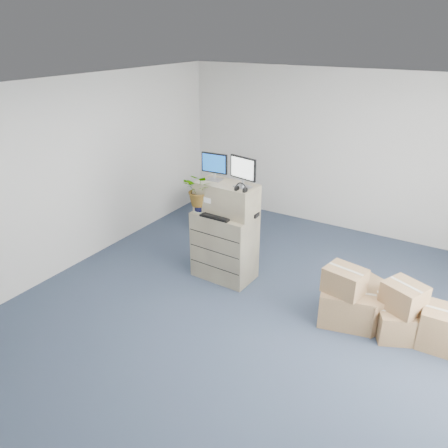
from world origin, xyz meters
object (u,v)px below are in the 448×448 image
Objects in this scene: keyboard at (216,217)px; filing_cabinet_lower at (225,246)px; potted_plant at (200,194)px; monitor_right at (243,170)px; monitor_left at (214,165)px; water_bottle at (230,206)px; office_chair at (229,206)px.

filing_cabinet_lower is at bearing 81.27° from keyboard.
monitor_right is at bearing 11.67° from potted_plant.
monitor_left is at bearing 55.57° from potted_plant.
monitor_right reaches higher than filing_cabinet_lower.
monitor_right reaches higher than potted_plant.
keyboard is 0.92× the size of potted_plant.
office_chair is at bearing 121.04° from water_bottle.
potted_plant reaches higher than office_chair.
filing_cabinet_lower is 1.18m from monitor_left.
water_bottle is 2.00m from office_chair.
office_chair is (-0.90, 1.63, -0.12)m from filing_cabinet_lower.
monitor_right is (0.48, -0.06, 0.02)m from monitor_left.
keyboard is (-0.03, -0.17, 0.52)m from filing_cabinet_lower.
monitor_right is 0.59m from water_bottle.
filing_cabinet_lower is at bearing 95.68° from office_chair.
keyboard is at bearing -133.56° from monitor_right.
potted_plant reaches higher than filing_cabinet_lower.
office_chair is (-0.56, 1.73, -0.89)m from potted_plant.
filing_cabinet_lower is 2.41× the size of monitor_right.
monitor_right is at bearing 8.71° from filing_cabinet_lower.
potted_plant is at bearing 84.70° from office_chair.
water_bottle is at bearing 36.30° from filing_cabinet_lower.
monitor_right reaches higher than keyboard.
monitor_left is 2.11m from office_chair.
monitor_left is 0.71m from keyboard.
monitor_left is 0.81× the size of potted_plant.
monitor_right is at bearing -10.49° from monitor_left.
keyboard is 0.25m from water_bottle.
monitor_left is at bearing 170.64° from water_bottle.
keyboard is 2.10m from office_chair.
keyboard is 1.97× the size of water_bottle.
office_chair is (-0.68, 1.54, -1.27)m from monitor_left.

